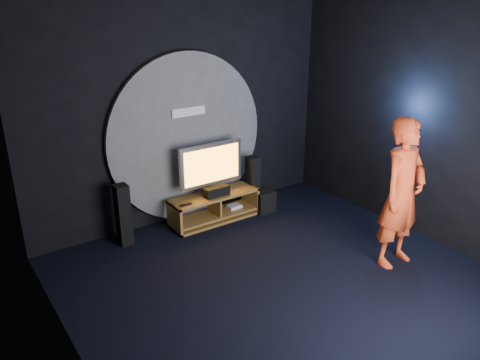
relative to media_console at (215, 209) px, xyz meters
name	(u,v)px	position (x,y,z in m)	size (l,w,h in m)	color
floor	(289,284)	(-0.21, -2.05, -0.19)	(5.00, 5.00, 0.00)	black
back_wall	(185,108)	(-0.21, 0.45, 1.56)	(5.00, 0.04, 3.50)	black
left_wall	(62,202)	(-2.71, -2.05, 1.56)	(0.04, 5.00, 3.50)	black
right_wall	(431,118)	(2.29, -2.05, 1.56)	(0.04, 5.00, 3.50)	black
wall_disc_panel	(188,138)	(-0.21, 0.39, 1.11)	(2.60, 0.11, 2.60)	#515156
media_console	(215,209)	(0.00, 0.00, 0.00)	(1.44, 0.45, 0.45)	olive
tv	(211,166)	(-0.01, 0.07, 0.70)	(1.07, 0.22, 0.80)	#A1A1A8
center_speaker	(217,191)	(-0.01, -0.08, 0.33)	(0.40, 0.15, 0.15)	black
remote	(186,205)	(-0.57, -0.12, 0.27)	(0.18, 0.05, 0.02)	black
tower_speaker_left	(123,215)	(-1.46, 0.09, 0.26)	(0.18, 0.20, 0.90)	black
tower_speaker_right	(253,183)	(0.77, 0.04, 0.26)	(0.18, 0.20, 0.90)	black
subwoofer	(263,201)	(0.84, -0.15, -0.02)	(0.33, 0.33, 0.36)	black
player	(402,194)	(1.30, -2.43, 0.79)	(0.72, 0.47, 1.97)	#EC4820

